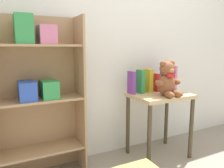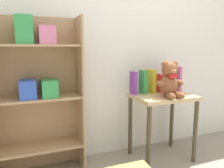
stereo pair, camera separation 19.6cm
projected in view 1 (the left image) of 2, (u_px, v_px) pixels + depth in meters
The scene contains 10 objects.
wall_back at pixel (119, 33), 2.24m from camera, with size 4.80×0.06×2.50m.
bookshelf_side at pixel (37, 87), 1.79m from camera, with size 0.72×0.29×1.36m.
display_table at pixel (160, 105), 2.18m from camera, with size 0.57×0.43×0.65m.
teddy_bear at pixel (167, 80), 2.05m from camera, with size 0.26×0.23×0.33m.
book_standing_purple at pixel (131, 83), 2.14m from camera, with size 0.03×0.10×0.22m, color purple.
book_standing_green at pixel (140, 82), 2.18m from camera, with size 0.04×0.11×0.23m, color #33934C.
book_standing_yellow at pixel (148, 80), 2.24m from camera, with size 0.04×0.13×0.24m, color gold.
book_standing_red at pixel (155, 82), 2.30m from camera, with size 0.04×0.13×0.18m, color red.
book_standing_blue at pixel (164, 79), 2.33m from camera, with size 0.03×0.11×0.25m, color #2D51B7.
book_standing_pink at pixel (172, 78), 2.37m from camera, with size 0.03×0.14×0.26m, color #D17093.
Camera 1 is at (-1.10, -0.55, 1.10)m, focal length 35.00 mm.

